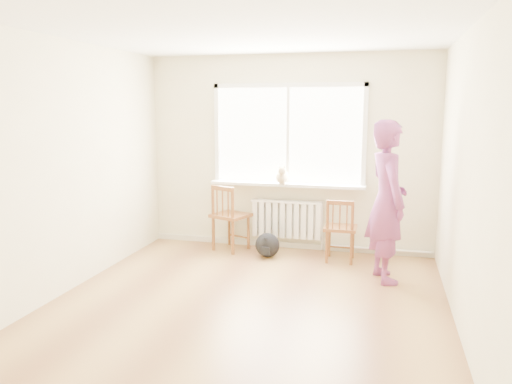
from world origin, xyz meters
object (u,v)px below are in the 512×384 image
Objects in this scene: chair_left at (228,218)px; cat at (282,176)px; chair_right at (340,230)px; person at (387,201)px; backpack at (267,245)px.

chair_left is 0.95m from cat.
person is (0.56, -0.56, 0.51)m from chair_right.
cat is (0.72, 0.16, 0.59)m from chair_left.
chair_left is 2.36× the size of cat.
chair_left is 1.12× the size of chair_right.
person is 1.64m from cat.
chair_right is 0.94m from person.
cat is at bearing 39.04° from person.
cat is at bearing 69.53° from backpack.
cat is at bearing -19.27° from chair_right.
person is at bearing 135.55° from chair_right.
backpack is at bearing 2.66° from chair_right.
chair_right is at bearing -29.33° from cat.
person is 4.71× the size of cat.
backpack is (-0.95, -0.04, -0.25)m from chair_right.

